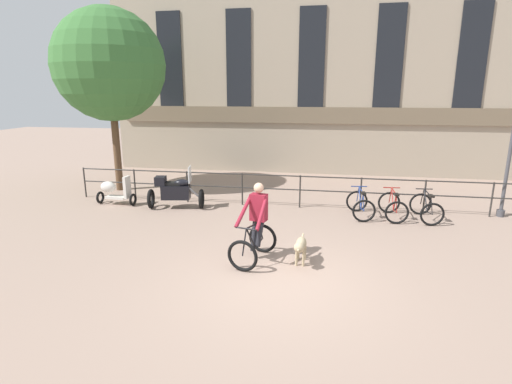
{
  "coord_description": "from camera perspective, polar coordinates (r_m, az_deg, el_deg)",
  "views": [
    {
      "loc": [
        0.76,
        -7.14,
        3.63
      ],
      "look_at": [
        -1.01,
        2.86,
        1.05
      ],
      "focal_mm": 28.0,
      "sensor_mm": 36.0,
      "label": 1
    }
  ],
  "objects": [
    {
      "name": "parked_scooter",
      "position": [
        13.83,
        -19.55,
        0.17
      ],
      "size": [
        1.3,
        0.47,
        0.96
      ],
      "rotation": [
        0.0,
        0.0,
        1.52
      ],
      "color": "black",
      "rests_on": "ground_plane"
    },
    {
      "name": "dog",
      "position": [
        8.62,
        6.38,
        -7.65
      ],
      "size": [
        0.25,
        0.98,
        0.61
      ],
      "rotation": [
        0.0,
        0.0,
        -0.05
      ],
      "color": "tan",
      "rests_on": "ground_plane"
    },
    {
      "name": "tree_canalside_left",
      "position": [
        15.55,
        -20.19,
        16.61
      ],
      "size": [
        3.9,
        3.9,
        6.45
      ],
      "color": "brown",
      "rests_on": "ground_plane"
    },
    {
      "name": "cyclist_with_bike",
      "position": [
        8.72,
        -0.06,
        -4.92
      ],
      "size": [
        0.93,
        1.29,
        1.7
      ],
      "rotation": [
        0.0,
        0.0,
        -0.23
      ],
      "color": "black",
      "rests_on": "ground_plane"
    },
    {
      "name": "parked_bicycle_mid_right",
      "position": [
        12.47,
        23.14,
        -2.13
      ],
      "size": [
        0.75,
        1.16,
        0.86
      ],
      "rotation": [
        0.0,
        0.0,
        3.23
      ],
      "color": "black",
      "rests_on": "ground_plane"
    },
    {
      "name": "parked_motorcycle",
      "position": [
        12.83,
        -11.45,
        0.13
      ],
      "size": [
        1.8,
        0.9,
        1.35
      ],
      "rotation": [
        0.0,
        0.0,
        1.74
      ],
      "color": "black",
      "rests_on": "ground_plane"
    },
    {
      "name": "building_facade",
      "position": [
        18.15,
        7.92,
        15.94
      ],
      "size": [
        18.0,
        0.72,
        8.45
      ],
      "color": "gray",
      "rests_on": "ground_plane"
    },
    {
      "name": "parked_bicycle_near_lamp",
      "position": [
        12.17,
        14.68,
        -1.81
      ],
      "size": [
        0.79,
        1.18,
        0.86
      ],
      "rotation": [
        0.0,
        0.0,
        3.26
      ],
      "color": "black",
      "rests_on": "ground_plane"
    },
    {
      "name": "ground_plane",
      "position": [
        8.04,
        3.61,
        -12.6
      ],
      "size": [
        60.0,
        60.0,
        0.0
      ],
      "primitive_type": "plane",
      "color": "gray"
    },
    {
      "name": "canal_railing",
      "position": [
        12.7,
        6.32,
        0.87
      ],
      "size": [
        15.05,
        0.05,
        1.05
      ],
      "color": "#2D2B28",
      "rests_on": "ground_plane"
    },
    {
      "name": "parked_bicycle_mid_left",
      "position": [
        12.29,
        18.96,
        -1.97
      ],
      "size": [
        0.73,
        1.15,
        0.86
      ],
      "rotation": [
        0.0,
        0.0,
        3.2
      ],
      "color": "black",
      "rests_on": "ground_plane"
    }
  ]
}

